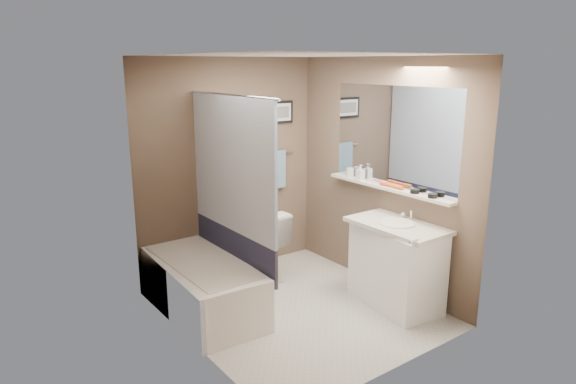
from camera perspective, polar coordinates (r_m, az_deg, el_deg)
ground at (r=5.14m, az=1.02°, el=-12.88°), size 2.50×2.50×0.00m
ceiling at (r=4.58m, az=1.15°, el=14.73°), size 2.20×2.50×0.04m
wall_back at (r=5.71m, az=-6.46°, el=2.62°), size 2.20×0.04×2.40m
wall_front at (r=3.85m, az=12.33°, el=-3.32°), size 2.20×0.04×2.40m
wall_left at (r=4.17m, az=-10.79°, el=-1.90°), size 0.04×2.50×2.40m
wall_right at (r=5.42m, az=10.17°, el=1.86°), size 0.04×2.50×2.40m
tile_surround at (r=4.66m, az=-13.51°, el=-2.90°), size 0.02×1.55×2.00m
curtain_rod at (r=4.78m, az=-6.48°, el=10.66°), size 0.02×1.55×0.02m
curtain_upper at (r=4.86m, az=-6.27°, el=2.99°), size 0.03×1.45×1.28m
curtain_lower at (r=5.08m, az=-6.02°, el=-6.12°), size 0.03×1.45×0.36m
mirror at (r=5.26m, az=11.64°, el=6.06°), size 0.02×1.60×1.00m
shelf at (r=5.31m, az=10.96°, el=0.46°), size 0.12×1.60×0.03m
towel_bar at (r=5.97m, az=-1.84°, el=4.18°), size 0.60×0.02×0.02m
towel at (r=5.99m, az=-1.71°, el=2.46°), size 0.34×0.05×0.44m
art_frame at (r=5.92m, az=-1.97°, el=8.78°), size 0.62×0.02×0.26m
art_mat at (r=5.91m, az=-1.89°, el=8.77°), size 0.56×0.00×0.20m
art_image at (r=5.91m, az=-1.87°, el=8.77°), size 0.50×0.00×0.13m
door at (r=4.32m, az=17.17°, el=-4.51°), size 0.80×0.02×2.00m
door_handle at (r=4.10m, az=13.81°, el=-5.28°), size 0.10×0.02×0.02m
bathtub at (r=5.07m, az=-9.52°, el=-10.31°), size 0.77×1.53×0.50m
tub_rim at (r=4.97m, az=-9.64°, el=-7.69°), size 0.56×1.36×0.02m
toilet at (r=5.71m, az=-3.69°, el=-5.72°), size 0.51×0.81×0.79m
vanity at (r=5.18m, az=11.92°, el=-8.07°), size 0.62×0.96×0.80m
countertop at (r=5.04m, az=12.08°, el=-3.67°), size 0.54×0.96×0.04m
sink_basin at (r=5.02m, az=12.02°, el=-3.39°), size 0.34×0.34×0.01m
faucet_spout at (r=5.15m, az=13.53°, el=-2.52°), size 0.02×0.02×0.10m
faucet_knob at (r=5.22m, az=12.68°, el=-2.49°), size 0.05×0.05×0.05m
candle_bowl_near at (r=4.95m, az=15.76°, el=-0.39°), size 0.09×0.09×0.04m
candle_bowl_far at (r=5.08m, az=13.91°, el=0.08°), size 0.09×0.09×0.04m
hair_brush_front at (r=5.24m, az=11.76°, el=0.65°), size 0.05×0.22×0.04m
hair_brush_back at (r=5.29m, az=11.14°, el=0.81°), size 0.06×0.22×0.04m
pink_comb at (r=5.46m, az=9.25°, el=1.11°), size 0.05×0.16×0.01m
glass_jar at (r=5.68m, az=6.92°, el=2.17°), size 0.08×0.08×0.10m
soap_bottle at (r=5.56m, az=8.05°, el=2.20°), size 0.07×0.07×0.16m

